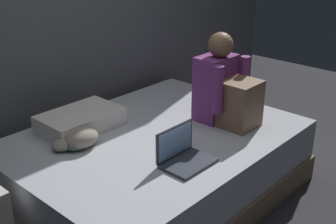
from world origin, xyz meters
TOP-DOWN VIEW (x-y plane):
  - ground_plane at (0.00, 0.00)m, footprint 8.00×8.00m
  - bed at (0.20, 0.30)m, footprint 2.00×1.50m
  - person_sitting at (0.71, 0.08)m, footprint 0.39×0.44m
  - laptop at (0.03, -0.10)m, footprint 0.32×0.23m
  - pillow at (-0.09, 0.75)m, footprint 0.56×0.36m
  - clothes_pile at (-0.28, 0.53)m, footprint 0.30×0.21m

SIDE VIEW (x-z plane):
  - ground_plane at x=0.00m, z-range 0.00..0.00m
  - bed at x=0.20m, z-range 0.00..0.49m
  - laptop at x=0.03m, z-range 0.44..0.66m
  - clothes_pile at x=-0.28m, z-range 0.49..0.62m
  - pillow at x=-0.09m, z-range 0.50..0.63m
  - person_sitting at x=0.71m, z-range 0.42..1.08m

